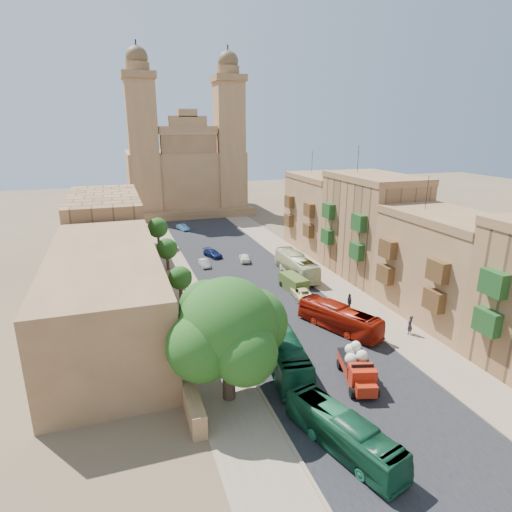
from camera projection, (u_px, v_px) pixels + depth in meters
ground at (366, 404)px, 31.91m from camera, size 260.00×260.00×0.00m
road_surface at (247, 276)px, 59.11m from camera, size 14.00×140.00×0.01m
sidewalk_east at (309, 269)px, 61.99m from camera, size 5.00×140.00×0.01m
sidewalk_west at (178, 283)px, 56.24m from camera, size 5.00×140.00×0.01m
kerb_east at (293, 270)px, 61.21m from camera, size 0.25×140.00×0.12m
kerb_west at (197, 281)px, 56.98m from camera, size 0.25×140.00×0.12m
townhouse_b at (444, 267)px, 45.05m from camera, size 9.00×14.00×14.90m
townhouse_c at (371, 226)px, 57.38m from camera, size 9.00×14.00×17.40m
townhouse_d at (323, 213)px, 70.29m from camera, size 9.00×14.00×15.90m
west_wall at (164, 310)px, 46.00m from camera, size 1.00×40.00×1.80m
west_building_low at (107, 294)px, 41.55m from camera, size 10.00×28.00×8.40m
west_building_mid at (106, 228)px, 64.90m from camera, size 10.00×22.00×10.00m
church at (185, 171)px, 100.40m from camera, size 28.00×22.50×36.30m
ficus_tree at (229, 330)px, 31.02m from camera, size 9.64×8.86×9.64m
street_tree_a at (201, 319)px, 38.87m from camera, size 2.99×2.99×4.60m
street_tree_b at (180, 278)px, 49.81m from camera, size 2.78×2.78×4.28m
street_tree_c at (167, 249)px, 60.61m from camera, size 3.03×3.03×4.66m
street_tree_d at (158, 228)px, 71.39m from camera, size 3.39×3.39×5.21m
red_truck at (358, 366)px, 34.27m from camera, size 3.43×5.79×3.20m
olive_pickup at (293, 283)px, 53.77m from camera, size 2.44×4.64×1.84m
bus_green_south at (343, 433)px, 27.10m from camera, size 4.61×9.35×2.54m
bus_green_north at (282, 350)px, 36.59m from camera, size 3.99×11.17×3.04m
bus_red_east at (339, 318)px, 43.07m from camera, size 5.67×9.45×2.60m
bus_cream_east at (296, 265)px, 58.78m from camera, size 2.71×10.73×2.98m
car_blue_a at (239, 299)px, 49.60m from camera, size 2.35×3.95×1.26m
car_white_a at (204, 263)px, 62.74m from camera, size 1.28×3.32×1.08m
car_cream at (302, 293)px, 51.41m from camera, size 2.62×4.77×1.27m
car_dkblue at (213, 253)px, 67.28m from camera, size 2.84×4.32×1.16m
car_white_b at (245, 258)px, 65.10m from camera, size 2.07×3.79×1.22m
car_blue_b at (183, 227)px, 84.44m from camera, size 2.30×3.77×1.17m
pedestrian_a at (410, 325)px, 42.32m from camera, size 0.85×0.71×1.97m
pedestrian_c at (349, 302)px, 47.88m from camera, size 0.66×1.21×1.95m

